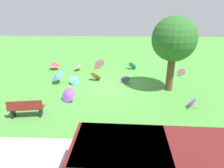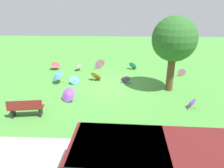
{
  "view_description": "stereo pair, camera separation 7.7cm",
  "coord_description": "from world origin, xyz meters",
  "px_view_note": "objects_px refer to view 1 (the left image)",
  "views": [
    {
      "loc": [
        -0.64,
        12.31,
        5.13
      ],
      "look_at": [
        -0.24,
        1.26,
        0.6
      ],
      "focal_mm": 32.45,
      "sensor_mm": 36.0,
      "label": 1
    },
    {
      "loc": [
        -0.71,
        12.31,
        5.13
      ],
      "look_at": [
        -0.24,
        1.26,
        0.6
      ],
      "focal_mm": 32.45,
      "sensor_mm": 36.0,
      "label": 2
    }
  ],
  "objects_px": {
    "van_dark": "(148,162)",
    "parasol_pink_1": "(78,66)",
    "parasol_pink_0": "(99,63)",
    "parasol_red_0": "(55,64)",
    "parasol_orange_0": "(96,75)",
    "shade_tree": "(174,40)",
    "parasol_purple_3": "(191,103)",
    "parasol_teal_2": "(133,65)",
    "parasol_blue_2": "(57,75)",
    "parasol_purple_2": "(125,78)",
    "parasol_pink_4": "(181,72)",
    "park_bench": "(26,108)",
    "parasol_purple_1": "(68,95)",
    "parasol_blue_0": "(75,80)"
  },
  "relations": [
    {
      "from": "van_dark",
      "to": "parasol_pink_1",
      "type": "height_order",
      "value": "van_dark"
    },
    {
      "from": "parasol_red_0",
      "to": "parasol_teal_2",
      "type": "xyz_separation_m",
      "value": [
        -6.23,
        -0.39,
        -0.12
      ]
    },
    {
      "from": "shade_tree",
      "to": "parasol_blue_2",
      "type": "distance_m",
      "value": 7.72
    },
    {
      "from": "parasol_purple_1",
      "to": "parasol_red_0",
      "type": "distance_m",
      "value": 5.95
    },
    {
      "from": "parasol_pink_0",
      "to": "parasol_red_0",
      "type": "distance_m",
      "value": 3.5
    },
    {
      "from": "parasol_blue_2",
      "to": "parasol_purple_3",
      "type": "relative_size",
      "value": 1.62
    },
    {
      "from": "parasol_purple_2",
      "to": "parasol_red_0",
      "type": "xyz_separation_m",
      "value": [
        5.55,
        -2.61,
        0.13
      ]
    },
    {
      "from": "parasol_pink_0",
      "to": "parasol_blue_0",
      "type": "distance_m",
      "value": 3.64
    },
    {
      "from": "parasol_pink_0",
      "to": "parasol_blue_2",
      "type": "distance_m",
      "value": 4.1
    },
    {
      "from": "van_dark",
      "to": "parasol_pink_4",
      "type": "relative_size",
      "value": 7.81
    },
    {
      "from": "van_dark",
      "to": "parasol_pink_1",
      "type": "xyz_separation_m",
      "value": [
        4.12,
        -10.79,
        -0.55
      ]
    },
    {
      "from": "parasol_purple_1",
      "to": "parasol_pink_1",
      "type": "relative_size",
      "value": 1.24
    },
    {
      "from": "parasol_pink_1",
      "to": "parasol_orange_0",
      "type": "xyz_separation_m",
      "value": [
        -1.71,
        2.07,
        0.02
      ]
    },
    {
      "from": "parasol_blue_2",
      "to": "parasol_pink_4",
      "type": "relative_size",
      "value": 1.99
    },
    {
      "from": "parasol_blue_0",
      "to": "park_bench",
      "type": "bearing_deg",
      "value": 71.12
    },
    {
      "from": "parasol_purple_3",
      "to": "parasol_blue_0",
      "type": "bearing_deg",
      "value": -24.35
    },
    {
      "from": "parasol_blue_0",
      "to": "parasol_teal_2",
      "type": "distance_m",
      "value": 5.27
    },
    {
      "from": "park_bench",
      "to": "shade_tree",
      "type": "height_order",
      "value": "shade_tree"
    },
    {
      "from": "van_dark",
      "to": "park_bench",
      "type": "relative_size",
      "value": 2.82
    },
    {
      "from": "parasol_blue_0",
      "to": "parasol_purple_3",
      "type": "distance_m",
      "value": 7.28
    },
    {
      "from": "van_dark",
      "to": "shade_tree",
      "type": "relative_size",
      "value": 1.05
    },
    {
      "from": "parasol_pink_4",
      "to": "parasol_pink_0",
      "type": "bearing_deg",
      "value": -13.45
    },
    {
      "from": "park_bench",
      "to": "parasol_pink_4",
      "type": "height_order",
      "value": "park_bench"
    },
    {
      "from": "parasol_orange_0",
      "to": "parasol_pink_0",
      "type": "bearing_deg",
      "value": -88.47
    },
    {
      "from": "parasol_pink_0",
      "to": "parasol_teal_2",
      "type": "distance_m",
      "value": 2.75
    },
    {
      "from": "van_dark",
      "to": "parasol_orange_0",
      "type": "distance_m",
      "value": 9.06
    },
    {
      "from": "parasol_purple_2",
      "to": "parasol_red_0",
      "type": "height_order",
      "value": "parasol_red_0"
    },
    {
      "from": "park_bench",
      "to": "parasol_purple_3",
      "type": "bearing_deg",
      "value": -171.65
    },
    {
      "from": "parasol_pink_0",
      "to": "parasol_pink_4",
      "type": "relative_size",
      "value": 1.67
    },
    {
      "from": "parasol_red_0",
      "to": "parasol_pink_1",
      "type": "height_order",
      "value": "parasol_red_0"
    },
    {
      "from": "parasol_red_0",
      "to": "parasol_teal_2",
      "type": "bearing_deg",
      "value": -176.45
    },
    {
      "from": "parasol_pink_0",
      "to": "parasol_purple_1",
      "type": "height_order",
      "value": "parasol_pink_0"
    },
    {
      "from": "park_bench",
      "to": "parasol_red_0",
      "type": "xyz_separation_m",
      "value": [
        0.76,
        -7.18,
        -0.02
      ]
    },
    {
      "from": "parasol_pink_1",
      "to": "parasol_purple_3",
      "type": "xyz_separation_m",
      "value": [
        -6.99,
        5.88,
        -0.06
      ]
    },
    {
      "from": "parasol_blue_0",
      "to": "parasol_pink_4",
      "type": "height_order",
      "value": "parasol_pink_4"
    },
    {
      "from": "parasol_purple_2",
      "to": "parasol_teal_2",
      "type": "bearing_deg",
      "value": -102.79
    },
    {
      "from": "van_dark",
      "to": "parasol_purple_2",
      "type": "distance_m",
      "value": 8.33
    },
    {
      "from": "parasol_purple_2",
      "to": "parasol_red_0",
      "type": "distance_m",
      "value": 6.14
    },
    {
      "from": "parasol_pink_0",
      "to": "park_bench",
      "type": "bearing_deg",
      "value": 70.3
    },
    {
      "from": "van_dark",
      "to": "parasol_purple_1",
      "type": "height_order",
      "value": "van_dark"
    },
    {
      "from": "parasol_pink_0",
      "to": "shade_tree",
      "type": "bearing_deg",
      "value": 139.1
    },
    {
      "from": "parasol_blue_0",
      "to": "parasol_purple_2",
      "type": "bearing_deg",
      "value": -173.46
    },
    {
      "from": "parasol_purple_3",
      "to": "parasol_pink_4",
      "type": "height_order",
      "value": "same"
    },
    {
      "from": "parasol_red_0",
      "to": "parasol_purple_3",
      "type": "bearing_deg",
      "value": 145.82
    },
    {
      "from": "parasol_pink_0",
      "to": "parasol_blue_2",
      "type": "relative_size",
      "value": 0.84
    },
    {
      "from": "parasol_red_0",
      "to": "park_bench",
      "type": "bearing_deg",
      "value": 96.05
    },
    {
      "from": "shade_tree",
      "to": "parasol_blue_2",
      "type": "height_order",
      "value": "shade_tree"
    },
    {
      "from": "parasol_pink_1",
      "to": "parasol_teal_2",
      "type": "distance_m",
      "value": 4.42
    },
    {
      "from": "parasol_orange_0",
      "to": "parasol_blue_2",
      "type": "bearing_deg",
      "value": 14.48
    },
    {
      "from": "parasol_purple_1",
      "to": "parasol_pink_1",
      "type": "distance_m",
      "value": 5.38
    }
  ]
}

